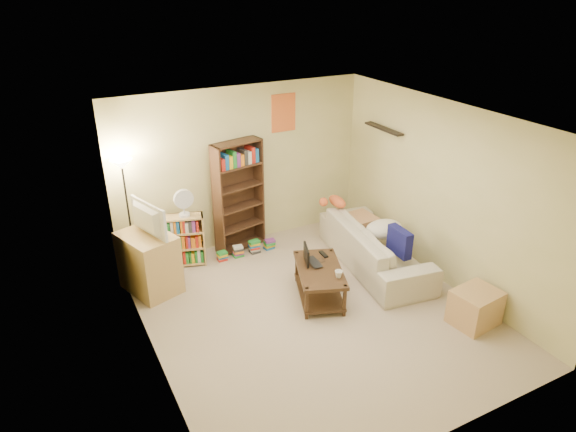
{
  "coord_description": "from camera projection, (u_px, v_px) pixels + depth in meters",
  "views": [
    {
      "loc": [
        -2.81,
        -4.67,
        3.92
      ],
      "look_at": [
        0.02,
        0.75,
        1.05
      ],
      "focal_mm": 32.0,
      "sensor_mm": 36.0,
      "label": 1
    }
  ],
  "objects": [
    {
      "name": "room",
      "position": [
        316.0,
        196.0,
        5.91
      ],
      "size": [
        4.5,
        4.54,
        2.52
      ],
      "color": "tan",
      "rests_on": "ground"
    },
    {
      "name": "sofa",
      "position": [
        375.0,
        246.0,
        7.53
      ],
      "size": [
        2.44,
        1.49,
        0.64
      ],
      "primitive_type": "imported",
      "rotation": [
        0.0,
        0.0,
        1.43
      ],
      "color": "#BAAF9A",
      "rests_on": "ground"
    },
    {
      "name": "navy_pillow",
      "position": [
        400.0,
        242.0,
        7.03
      ],
      "size": [
        0.15,
        0.43,
        0.38
      ],
      "primitive_type": "cube",
      "rotation": [
        0.0,
        0.0,
        1.53
      ],
      "color": "#141557",
      "rests_on": "sofa"
    },
    {
      "name": "cream_blanket",
      "position": [
        384.0,
        229.0,
        7.53
      ],
      "size": [
        0.59,
        0.42,
        0.25
      ],
      "primitive_type": "ellipsoid",
      "color": "silver",
      "rests_on": "sofa"
    },
    {
      "name": "tabby_cat",
      "position": [
        335.0,
        202.0,
        7.99
      ],
      "size": [
        0.51,
        0.24,
        0.17
      ],
      "color": "#E15F2F",
      "rests_on": "sofa"
    },
    {
      "name": "coffee_table",
      "position": [
        319.0,
        278.0,
        6.77
      ],
      "size": [
        0.89,
        1.15,
        0.45
      ],
      "rotation": [
        0.0,
        0.0,
        -0.36
      ],
      "color": "#3F2918",
      "rests_on": "ground"
    },
    {
      "name": "laptop",
      "position": [
        317.0,
        262.0,
        6.83
      ],
      "size": [
        0.36,
        0.27,
        0.03
      ],
      "primitive_type": "imported",
      "rotation": [
        0.0,
        0.0,
        1.47
      ],
      "color": "black",
      "rests_on": "coffee_table"
    },
    {
      "name": "laptop_screen",
      "position": [
        306.0,
        254.0,
        6.76
      ],
      "size": [
        0.13,
        0.32,
        0.23
      ],
      "primitive_type": "cube",
      "rotation": [
        0.0,
        0.0,
        -0.36
      ],
      "color": "white",
      "rests_on": "laptop"
    },
    {
      "name": "mug",
      "position": [
        339.0,
        274.0,
        6.48
      ],
      "size": [
        0.15,
        0.15,
        0.09
      ],
      "primitive_type": "imported",
      "rotation": [
        0.0,
        0.0,
        -0.27
      ],
      "color": "white",
      "rests_on": "coffee_table"
    },
    {
      "name": "tv_remote",
      "position": [
        323.0,
        254.0,
        7.02
      ],
      "size": [
        0.07,
        0.18,
        0.02
      ],
      "primitive_type": "cube",
      "rotation": [
        0.0,
        0.0,
        -0.06
      ],
      "color": "black",
      "rests_on": "coffee_table"
    },
    {
      "name": "tv_stand",
      "position": [
        149.0,
        263.0,
        6.91
      ],
      "size": [
        0.77,
        0.91,
        0.83
      ],
      "primitive_type": "cube",
      "rotation": [
        0.0,
        0.0,
        0.32
      ],
      "color": "tan",
      "rests_on": "ground"
    },
    {
      "name": "television",
      "position": [
        144.0,
        220.0,
        6.64
      ],
      "size": [
        0.83,
        0.56,
        0.44
      ],
      "primitive_type": "imported",
      "rotation": [
        0.0,
        0.0,
        1.89
      ],
      "color": "black",
      "rests_on": "tv_stand"
    },
    {
      "name": "tall_bookshelf",
      "position": [
        239.0,
        194.0,
        7.79
      ],
      "size": [
        0.82,
        0.42,
        1.74
      ],
      "rotation": [
        0.0,
        0.0,
        0.21
      ],
      "color": "#452A1A",
      "rests_on": "ground"
    },
    {
      "name": "short_bookshelf",
      "position": [
        184.0,
        240.0,
        7.53
      ],
      "size": [
        0.66,
        0.41,
        0.79
      ],
      "rotation": [
        0.0,
        0.0,
        -0.28
      ],
      "color": "#DBBA6A",
      "rests_on": "ground"
    },
    {
      "name": "desk_fan",
      "position": [
        184.0,
        202.0,
        7.25
      ],
      "size": [
        0.28,
        0.16,
        0.42
      ],
      "color": "silver",
      "rests_on": "short_bookshelf"
    },
    {
      "name": "floor_lamp",
      "position": [
        124.0,
        184.0,
        6.91
      ],
      "size": [
        0.29,
        0.29,
        1.73
      ],
      "color": "black",
      "rests_on": "ground"
    },
    {
      "name": "side_table",
      "position": [
        359.0,
        232.0,
        8.07
      ],
      "size": [
        0.48,
        0.48,
        0.53
      ],
      "primitive_type": "cube",
      "rotation": [
        0.0,
        0.0,
        0.04
      ],
      "color": "tan",
      "rests_on": "ground"
    },
    {
      "name": "end_cabinet",
      "position": [
        475.0,
        307.0,
        6.3
      ],
      "size": [
        0.59,
        0.51,
        0.45
      ],
      "primitive_type": "cube",
      "rotation": [
        0.0,
        0.0,
        0.12
      ],
      "color": "tan",
      "rests_on": "ground"
    },
    {
      "name": "book_stacks",
      "position": [
        247.0,
        249.0,
        7.93
      ],
      "size": [
        0.95,
        0.14,
        0.21
      ],
      "color": "red",
      "rests_on": "ground"
    }
  ]
}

